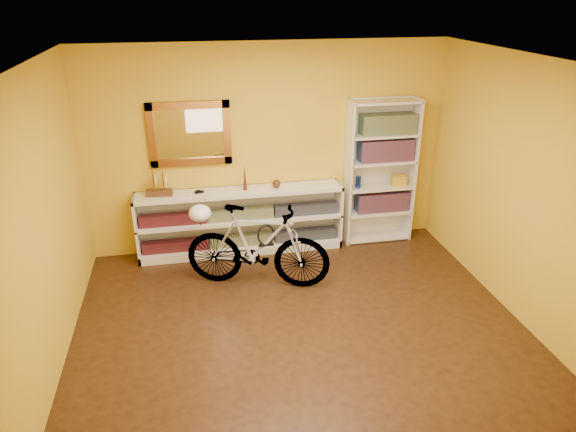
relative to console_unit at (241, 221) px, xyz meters
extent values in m
cube|color=black|center=(0.39, -1.81, -0.43)|extent=(4.50, 4.00, 0.01)
cube|color=silver|center=(0.39, -1.81, 2.18)|extent=(4.50, 4.00, 0.01)
cube|color=gold|center=(0.39, 0.19, 0.88)|extent=(4.50, 0.01, 2.60)
cube|color=gold|center=(-1.86, -1.81, 0.88)|extent=(0.01, 4.00, 2.60)
cube|color=gold|center=(2.65, -1.81, 0.88)|extent=(0.01, 4.00, 2.60)
cube|color=brown|center=(-0.56, 0.15, 1.12)|extent=(0.98, 0.06, 0.78)
cube|color=silver|center=(1.29, 0.17, -0.17)|extent=(0.09, 0.02, 0.09)
cube|color=black|center=(0.00, -0.02, -0.26)|extent=(2.50, 0.13, 0.14)
cube|color=navy|center=(0.00, -0.02, 0.11)|extent=(2.50, 0.13, 0.14)
imported|color=black|center=(-0.50, 0.00, 0.43)|extent=(0.00, 0.00, 0.00)
cone|color=#552D1D|center=(0.07, 0.00, 0.58)|extent=(0.05, 0.05, 0.31)
sphere|color=#552D1D|center=(0.46, 0.00, 0.48)|extent=(0.10, 0.10, 0.10)
cube|color=maroon|center=(1.89, 0.03, 0.12)|extent=(0.70, 0.22, 0.26)
cube|color=maroon|center=(1.89, 0.03, 0.83)|extent=(0.70, 0.22, 0.28)
cube|color=navy|center=(1.89, 0.03, 1.16)|extent=(0.70, 0.22, 0.25)
cylinder|color=navy|center=(1.54, 0.01, 0.42)|extent=(0.07, 0.07, 0.16)
cube|color=maroon|center=(1.64, 0.06, 1.13)|extent=(0.15, 0.15, 0.17)
cube|color=gold|center=(2.09, -0.01, 0.41)|extent=(0.20, 0.15, 0.15)
imported|color=silver|center=(0.09, -0.87, 0.07)|extent=(0.93, 1.73, 0.98)
ellipsoid|color=white|center=(-0.52, -0.67, 0.44)|extent=(0.25, 0.24, 0.19)
torus|color=black|center=(0.18, -0.90, 0.21)|extent=(0.20, 0.02, 0.20)
camera|label=1|loc=(-0.57, -6.04, 2.76)|focal=32.50mm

